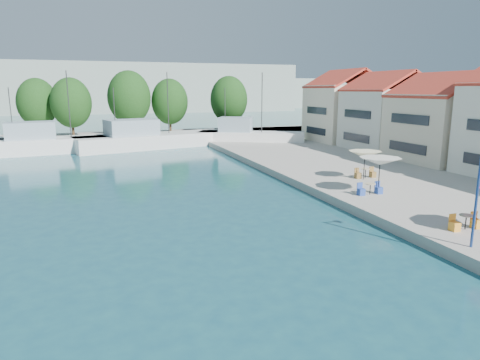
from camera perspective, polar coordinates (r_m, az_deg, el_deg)
name	(u,v)px	position (r m, az deg, el deg)	size (l,w,h in m)	color
quay_right	(449,170)	(43.85, 26.05, 1.23)	(32.00, 92.00, 0.60)	#A19C92
quay_far	(100,139)	(67.81, -18.22, 5.24)	(90.00, 16.00, 0.60)	#A19C92
hill_west	(23,88)	(161.82, -26.95, 10.86)	(180.00, 40.00, 16.00)	gray
hill_east	(211,93)	(186.89, -3.83, 11.47)	(140.00, 40.00, 12.00)	gray
building_04	(446,116)	(46.85, 25.75, 7.70)	(9.00, 8.80, 9.20)	beige
building_05	(387,109)	(53.63, 19.01, 8.88)	(8.40, 8.80, 9.70)	silver
building_06	(345,105)	(60.99, 13.81, 9.70)	(9.00, 8.80, 10.20)	#F6E4C5
trawler_02	(52,144)	(57.01, -23.79, 4.43)	(18.53, 6.96, 10.20)	silver
trawler_03	(151,140)	(57.89, -11.79, 5.29)	(21.24, 10.09, 10.20)	silver
trawler_04	(248,137)	(59.84, 1.12, 5.75)	(14.76, 10.20, 10.20)	silver
tree_04	(37,103)	(72.17, -25.43, 9.29)	(5.86, 5.86, 8.68)	#3F2B19
tree_05	(71,103)	(68.82, -21.61, 9.55)	(5.89, 5.89, 8.72)	#3F2B19
tree_06	(129,98)	(70.43, -14.55, 10.59)	(6.69, 6.69, 9.90)	#3F2B19
tree_07	(170,102)	(71.36, -9.36, 10.27)	(5.88, 5.88, 8.70)	#3F2B19
tree_08	(229,100)	(72.74, -1.49, 10.67)	(6.21, 6.21, 9.19)	#3F2B19
umbrella_white	(380,161)	(30.21, 18.18, 2.40)	(2.83, 2.83, 2.49)	black
umbrella_cream	(365,154)	(34.85, 16.32, 3.32)	(2.58, 2.58, 2.25)	black
cafe_table_01	(466,224)	(24.56, 27.86, -5.20)	(1.82, 0.70, 0.76)	black
cafe_table_02	(370,190)	(30.15, 16.94, -1.33)	(1.82, 0.70, 0.76)	black
cafe_table_03	(365,174)	(35.71, 16.37, 0.73)	(1.82, 0.70, 0.76)	black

